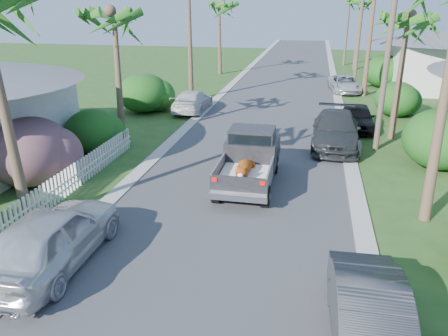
% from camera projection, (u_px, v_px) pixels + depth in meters
% --- Properties ---
extents(ground, '(120.00, 120.00, 0.00)m').
position_uv_depth(ground, '(186.00, 310.00, 9.97)').
color(ground, '#244C1C').
rests_on(ground, ground).
extents(road, '(8.00, 100.00, 0.02)m').
position_uv_depth(road, '(279.00, 95.00, 32.84)').
color(road, '#38383A').
rests_on(road, ground).
extents(curb_left, '(0.60, 100.00, 0.06)m').
position_uv_depth(curb_left, '(223.00, 92.00, 33.64)').
color(curb_left, '#A5A39E').
rests_on(curb_left, ground).
extents(curb_right, '(0.60, 100.00, 0.06)m').
position_uv_depth(curb_right, '(338.00, 97.00, 32.03)').
color(curb_right, '#A5A39E').
rests_on(curb_right, ground).
extents(pickup_truck, '(1.98, 5.12, 2.06)m').
position_uv_depth(pickup_truck, '(251.00, 156.00, 16.83)').
color(pickup_truck, black).
rests_on(pickup_truck, ground).
extents(parked_car_rn, '(1.62, 4.21, 1.37)m').
position_uv_depth(parked_car_rn, '(371.00, 321.00, 8.64)').
color(parked_car_rn, '#303236').
rests_on(parked_car_rn, ground).
extents(parked_car_rm, '(2.36, 5.50, 1.58)m').
position_uv_depth(parked_car_rm, '(336.00, 130.00, 21.02)').
color(parked_car_rm, '#2C3031').
rests_on(parked_car_rm, ground).
extents(parked_car_rf, '(1.68, 3.95, 1.33)m').
position_uv_depth(parked_car_rf, '(358.00, 117.00, 23.87)').
color(parked_car_rf, black).
rests_on(parked_car_rf, ground).
extents(parked_car_rd, '(2.62, 4.69, 1.24)m').
position_uv_depth(parked_car_rd, '(344.00, 84.00, 33.78)').
color(parked_car_rd, silver).
rests_on(parked_car_rd, ground).
extents(parked_car_ln, '(1.99, 4.87, 1.65)m').
position_uv_depth(parked_car_ln, '(52.00, 238.00, 11.40)').
color(parked_car_ln, silver).
rests_on(parked_car_ln, ground).
extents(parked_car_lf, '(1.85, 4.54, 1.32)m').
position_uv_depth(parked_car_lf, '(192.00, 101.00, 27.79)').
color(parked_car_lf, silver).
rests_on(parked_car_lf, ground).
extents(palm_l_b, '(4.40, 4.40, 7.40)m').
position_uv_depth(palm_l_b, '(113.00, 12.00, 20.03)').
color(palm_l_b, brown).
rests_on(palm_l_b, ground).
extents(palm_l_d, '(4.40, 4.40, 7.70)m').
position_uv_depth(palm_l_d, '(219.00, 3.00, 39.99)').
color(palm_l_d, brown).
rests_on(palm_l_d, ground).
extents(palm_r_b, '(4.40, 4.40, 7.20)m').
position_uv_depth(palm_r_b, '(408.00, 16.00, 20.33)').
color(palm_r_b, brown).
rests_on(palm_r_b, ground).
extents(palm_r_d, '(4.40, 4.40, 8.00)m').
position_uv_depth(palm_r_d, '(361.00, 0.00, 42.95)').
color(palm_r_d, brown).
rests_on(palm_r_d, ground).
extents(shrub_l_b, '(3.00, 3.30, 2.60)m').
position_uv_depth(shrub_l_b, '(31.00, 152.00, 16.46)').
color(shrub_l_b, '#A9186B').
rests_on(shrub_l_b, ground).
extents(shrub_l_c, '(2.40, 2.64, 2.00)m').
position_uv_depth(shrub_l_c, '(92.00, 131.00, 20.15)').
color(shrub_l_c, '#154A15').
rests_on(shrub_l_c, ground).
extents(shrub_l_d, '(3.20, 3.52, 2.40)m').
position_uv_depth(shrub_l_d, '(143.00, 93.00, 27.51)').
color(shrub_l_d, '#154A15').
rests_on(shrub_l_d, ground).
extents(shrub_r_b, '(3.00, 3.30, 2.50)m').
position_uv_depth(shrub_r_b, '(440.00, 139.00, 18.13)').
color(shrub_r_b, '#154A15').
rests_on(shrub_r_b, ground).
extents(shrub_r_c, '(2.60, 2.86, 2.10)m').
position_uv_depth(shrub_r_c, '(397.00, 99.00, 26.49)').
color(shrub_r_c, '#154A15').
rests_on(shrub_r_c, ground).
extents(shrub_r_d, '(3.20, 3.52, 2.60)m').
position_uv_depth(shrub_r_d, '(384.00, 71.00, 35.46)').
color(shrub_r_d, '#154A15').
rests_on(shrub_r_d, ground).
extents(picket_fence, '(0.10, 11.00, 1.00)m').
position_uv_depth(picket_fence, '(70.00, 180.00, 15.95)').
color(picket_fence, white).
rests_on(picket_fence, ground).
extents(utility_pole_b, '(1.60, 0.26, 9.00)m').
position_uv_depth(utility_pole_b, '(388.00, 50.00, 19.17)').
color(utility_pole_b, brown).
rests_on(utility_pole_b, ground).
extents(utility_pole_c, '(1.60, 0.26, 9.00)m').
position_uv_depth(utility_pole_c, '(360.00, 30.00, 32.90)').
color(utility_pole_c, brown).
rests_on(utility_pole_c, ground).
extents(utility_pole_d, '(1.60, 0.26, 9.00)m').
position_uv_depth(utility_pole_d, '(348.00, 21.00, 46.62)').
color(utility_pole_d, brown).
rests_on(utility_pole_d, ground).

